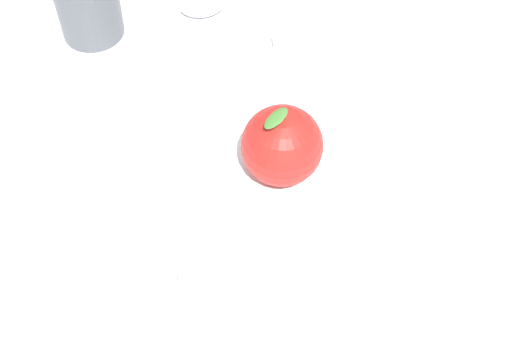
# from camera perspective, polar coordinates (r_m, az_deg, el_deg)

# --- Properties ---
(ground_plane) EXTENTS (2.40, 2.40, 0.00)m
(ground_plane) POSITION_cam_1_polar(r_m,az_deg,el_deg) (0.69, 1.03, 2.05)
(ground_plane) COLOR silver
(dinner_plate) EXTENTS (0.24, 0.24, 0.02)m
(dinner_plate) POSITION_cam_1_polar(r_m,az_deg,el_deg) (0.65, -0.00, -0.46)
(dinner_plate) COLOR white
(dinner_plate) RESTS_ON ground_plane
(apple) EXTENTS (0.07, 0.07, 0.09)m
(apple) POSITION_cam_1_polar(r_m,az_deg,el_deg) (0.62, 2.08, 2.00)
(apple) COLOR #B21E19
(apple) RESTS_ON dinner_plate
(side_bowl) EXTENTS (0.13, 0.13, 0.04)m
(side_bowl) POSITION_cam_1_polar(r_m,az_deg,el_deg) (0.60, -12.66, -9.27)
(side_bowl) COLOR #B2C6B2
(side_bowl) RESTS_ON ground_plane
(cup) EXTENTS (0.07, 0.07, 0.08)m
(cup) POSITION_cam_1_polar(r_m,az_deg,el_deg) (0.79, -13.46, 13.02)
(cup) COLOR #4C5156
(cup) RESTS_ON ground_plane
(knife) EXTENTS (0.16, 0.16, 0.01)m
(knife) POSITION_cam_1_polar(r_m,az_deg,el_deg) (0.78, 1.54, 10.04)
(knife) COLOR silver
(knife) RESTS_ON ground_plane
(spoon) EXTENTS (0.13, 0.13, 0.01)m
(spoon) POSITION_cam_1_polar(r_m,az_deg,el_deg) (0.82, -3.16, 12.95)
(spoon) COLOR silver
(spoon) RESTS_ON ground_plane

